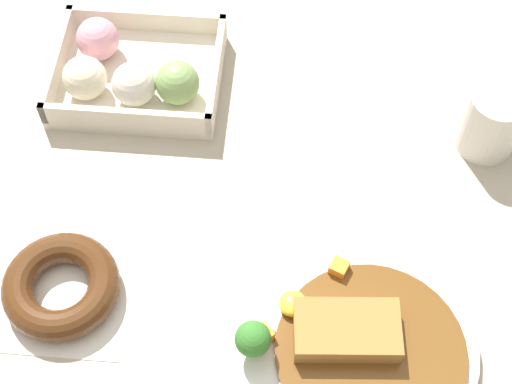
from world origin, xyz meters
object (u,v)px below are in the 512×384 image
Objects in this scene: chocolate_ring_donut at (61,287)px; coffee_mug at (492,121)px; curry_plate at (336,339)px; donut_box at (131,73)px.

chocolate_ring_donut is 1.65× the size of coffee_mug.
curry_plate is at bearing -6.59° from chocolate_ring_donut.
curry_plate is 3.38× the size of coffee_mug.
coffee_mug is (0.43, -0.05, 0.02)m from donut_box.
chocolate_ring_donut is at bearing -152.74° from coffee_mug.
curry_plate is 0.32m from coffee_mug.
curry_plate is 0.29m from chocolate_ring_donut.
donut_box is at bearing 84.95° from chocolate_ring_donut.
chocolate_ring_donut is (-0.28, 0.03, 0.00)m from curry_plate.
donut_box is at bearing 173.09° from coffee_mug.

